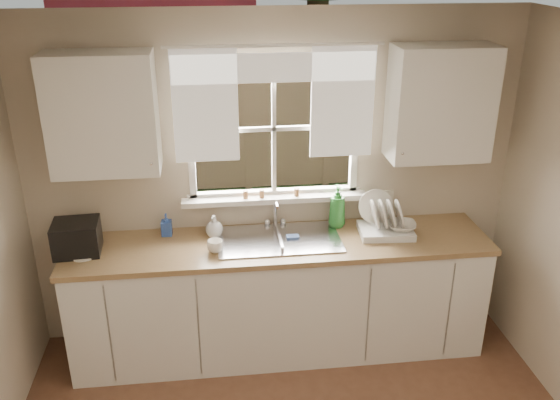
{
  "coord_description": "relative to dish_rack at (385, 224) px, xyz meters",
  "views": [
    {
      "loc": [
        -0.45,
        -2.06,
        2.88
      ],
      "look_at": [
        0.0,
        1.65,
        1.25
      ],
      "focal_mm": 38.0,
      "sensor_mm": 36.0,
      "label": 1
    }
  ],
  "objects": [
    {
      "name": "room_walls",
      "position": [
        -0.79,
        -1.79,
        0.25
      ],
      "size": [
        3.62,
        4.02,
        2.5
      ],
      "color": "beige",
      "rests_on": "ground"
    },
    {
      "name": "ceiling",
      "position": [
        -0.79,
        -1.72,
        1.51
      ],
      "size": [
        3.6,
        4.0,
        0.02
      ],
      "primitive_type": "cube",
      "color": "silver",
      "rests_on": "room_walls"
    },
    {
      "name": "window",
      "position": [
        -0.79,
        0.28,
        0.5
      ],
      "size": [
        1.38,
        0.16,
        1.06
      ],
      "color": "white",
      "rests_on": "room_walls"
    },
    {
      "name": "curtains",
      "position": [
        -0.79,
        0.23,
        0.94
      ],
      "size": [
        1.5,
        0.03,
        0.81
      ],
      "color": "white",
      "rests_on": "room_walls"
    },
    {
      "name": "base_cabinets",
      "position": [
        -0.79,
        -0.04,
        -0.55
      ],
      "size": [
        3.0,
        0.62,
        0.87
      ],
      "primitive_type": "cube",
      "color": "white",
      "rests_on": "ground"
    },
    {
      "name": "countertop",
      "position": [
        -0.79,
        -0.04,
        -0.1
      ],
      "size": [
        3.04,
        0.65,
        0.04
      ],
      "primitive_type": "cube",
      "color": "#95754A",
      "rests_on": "base_cabinets"
    },
    {
      "name": "upper_cabinet_left",
      "position": [
        -1.94,
        0.1,
        0.86
      ],
      "size": [
        0.7,
        0.33,
        0.8
      ],
      "primitive_type": "cube",
      "color": "white",
      "rests_on": "room_walls"
    },
    {
      "name": "upper_cabinet_right",
      "position": [
        0.36,
        0.1,
        0.86
      ],
      "size": [
        0.7,
        0.33,
        0.8
      ],
      "primitive_type": "cube",
      "color": "white",
      "rests_on": "room_walls"
    },
    {
      "name": "wall_outlet",
      "position": [
        0.09,
        0.26,
        0.09
      ],
      "size": [
        0.08,
        0.01,
        0.12
      ],
      "primitive_type": "cube",
      "color": "beige",
      "rests_on": "room_walls"
    },
    {
      "name": "sill_jars",
      "position": [
        -0.84,
        0.22,
        0.19
      ],
      "size": [
        0.42,
        0.04,
        0.06
      ],
      "color": "brown",
      "rests_on": "window"
    },
    {
      "name": "sink",
      "position": [
        -0.79,
        -0.01,
        -0.15
      ],
      "size": [
        0.88,
        0.52,
        0.4
      ],
      "color": "#B7B7BC",
      "rests_on": "countertop"
    },
    {
      "name": "dish_rack",
      "position": [
        0.0,
        0.0,
        0.0
      ],
      "size": [
        0.41,
        0.33,
        0.3
      ],
      "color": "white",
      "rests_on": "countertop"
    },
    {
      "name": "bowl",
      "position": [
        0.11,
        -0.05,
        -0.0
      ],
      "size": [
        0.25,
        0.25,
        0.05
      ],
      "primitive_type": "imported",
      "rotation": [
        0.0,
        0.0,
        -0.23
      ],
      "color": "white",
      "rests_on": "dish_rack"
    },
    {
      "name": "soap_bottle_a",
      "position": [
        -0.33,
        0.17,
        0.08
      ],
      "size": [
        0.16,
        0.16,
        0.33
      ],
      "primitive_type": "imported",
      "rotation": [
        0.0,
        0.0,
        0.29
      ],
      "color": "#2B8633",
      "rests_on": "countertop"
    },
    {
      "name": "soap_bottle_b",
      "position": [
        -1.59,
        0.17,
        0.0
      ],
      "size": [
        0.08,
        0.08,
        0.17
      ],
      "primitive_type": "imported",
      "rotation": [
        0.0,
        0.0,
        -0.05
      ],
      "color": "#2E52AF",
      "rests_on": "countertop"
    },
    {
      "name": "soap_bottle_c",
      "position": [
        -1.25,
        0.11,
        0.0
      ],
      "size": [
        0.16,
        0.16,
        0.16
      ],
      "primitive_type": "imported",
      "rotation": [
        0.0,
        0.0,
        -0.35
      ],
      "color": "#F1E1C7",
      "rests_on": "countertop"
    },
    {
      "name": "saucer",
      "position": [
        -2.14,
        -0.09,
        -0.07
      ],
      "size": [
        0.18,
        0.18,
        0.01
      ],
      "primitive_type": "cylinder",
      "color": "white",
      "rests_on": "countertop"
    },
    {
      "name": "cup",
      "position": [
        -1.25,
        -0.14,
        -0.04
      ],
      "size": [
        0.13,
        0.13,
        0.09
      ],
      "primitive_type": "imported",
      "rotation": [
        0.0,
        0.0,
        -0.21
      ],
      "color": "white",
      "rests_on": "countertop"
    },
    {
      "name": "black_appliance",
      "position": [
        -2.19,
        -0.02,
        0.03
      ],
      "size": [
        0.32,
        0.28,
        0.23
      ],
      "primitive_type": "cube",
      "rotation": [
        0.0,
        0.0,
        0.05
      ],
      "color": "black",
      "rests_on": "countertop"
    }
  ]
}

